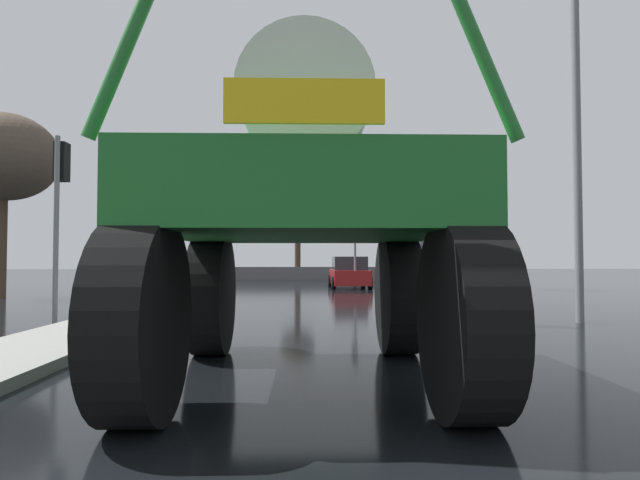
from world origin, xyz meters
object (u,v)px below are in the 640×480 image
sedan_ahead (349,273)px  oversize_sprayer (305,219)px  bare_tree_right (463,167)px  traffic_signal_near_left (60,188)px  traffic_signal_near_right (420,194)px  streetlight_near_right (584,127)px  bare_tree_far_center (298,213)px  bare_tree_left (5,157)px  traffic_signal_far_left (355,234)px

sedan_ahead → oversize_sprayer: bearing=173.0°
sedan_ahead → bare_tree_right: (5.27, -1.26, 5.01)m
traffic_signal_near_left → traffic_signal_near_right: size_ratio=1.04×
sedan_ahead → streetlight_near_right: size_ratio=0.53×
traffic_signal_near_right → bare_tree_right: size_ratio=0.55×
bare_tree_far_center → bare_tree_left: bearing=-119.0°
bare_tree_right → bare_tree_left: bearing=-164.1°
sedan_ahead → bare_tree_far_center: (-2.69, 12.36, 4.01)m
streetlight_near_right → bare_tree_right: (1.22, 13.37, 1.38)m
traffic_signal_near_left → streetlight_near_right: 11.55m
traffic_signal_far_left → bare_tree_right: bearing=-0.4°
bare_tree_right → bare_tree_far_center: 15.81m
oversize_sprayer → bare_tree_far_center: bare_tree_far_center is taller
sedan_ahead → traffic_signal_near_left: 16.60m
oversize_sprayer → traffic_signal_near_right: (2.51, 5.43, 0.95)m
sedan_ahead → bare_tree_left: size_ratio=0.61×
oversize_sprayer → traffic_signal_near_right: 6.05m
streetlight_near_right → sedan_ahead: bearing=105.5°
streetlight_near_right → bare_tree_left: 19.02m
streetlight_near_right → bare_tree_far_center: (-6.74, 27.00, 0.38)m
sedan_ahead → bare_tree_left: 15.29m
traffic_signal_near_left → sedan_ahead: bearing=63.2°
traffic_signal_far_left → sedan_ahead: bearing=97.4°
sedan_ahead → traffic_signal_near_left: bearing=152.3°
bare_tree_left → bare_tree_right: bearing=15.9°
traffic_signal_near_left → traffic_signal_far_left: bearing=60.6°
traffic_signal_near_right → bare_tree_far_center: bearing=96.4°
oversize_sprayer → traffic_signal_far_left: 19.03m
sedan_ahead → traffic_signal_near_right: bearing=-179.5°
traffic_signal_far_left → streetlight_near_right: 14.07m
traffic_signal_near_right → bare_tree_far_center: bare_tree_far_center is taller
traffic_signal_near_left → bare_tree_far_center: bearing=80.1°
sedan_ahead → bare_tree_left: bare_tree_left is taller
bare_tree_far_center → traffic_signal_near_right: bearing=-83.6°
traffic_signal_near_left → traffic_signal_far_left: (7.58, 13.45, -0.37)m
sedan_ahead → bare_tree_right: bearing=-104.4°
streetlight_near_right → bare_tree_left: streetlight_near_right is taller
traffic_signal_far_left → bare_tree_left: size_ratio=0.52×
traffic_signal_near_right → bare_tree_far_center: 27.28m
traffic_signal_near_left → bare_tree_right: size_ratio=0.57×
traffic_signal_far_left → bare_tree_right: size_ratio=0.50×
sedan_ahead → traffic_signal_far_left: bearing=-173.5°
traffic_signal_far_left → bare_tree_far_center: (-2.85, 13.59, 2.16)m
traffic_signal_near_left → streetlight_near_right: size_ratio=0.52×
bare_tree_right → sedan_ahead: bearing=166.5°
sedan_ahead → streetlight_near_right: 15.61m
bare_tree_left → oversize_sprayer: bearing=-51.1°
bare_tree_left → bare_tree_far_center: size_ratio=1.13×
oversize_sprayer → bare_tree_left: 17.78m
oversize_sprayer → bare_tree_far_center: size_ratio=0.86×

